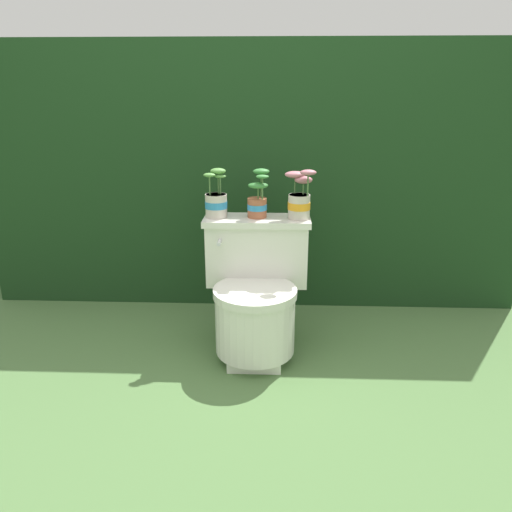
% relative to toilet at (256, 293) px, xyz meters
% --- Properties ---
extents(ground_plane, '(12.00, 12.00, 0.00)m').
position_rel_toilet_xyz_m(ground_plane, '(-0.05, -0.10, -0.30)').
color(ground_plane, '#4C703D').
extents(hedge_backdrop, '(3.04, 1.09, 1.47)m').
position_rel_toilet_xyz_m(hedge_backdrop, '(-0.05, 1.08, 0.43)').
color(hedge_backdrop, '#193819').
rests_on(hedge_backdrop, ground).
extents(toilet, '(0.51, 0.51, 0.64)m').
position_rel_toilet_xyz_m(toilet, '(0.00, 0.00, 0.00)').
color(toilet, silver).
rests_on(toilet, ground).
extents(potted_plant_left, '(0.11, 0.11, 0.23)m').
position_rel_toilet_xyz_m(potted_plant_left, '(-0.19, 0.14, 0.41)').
color(potted_plant_left, beige).
rests_on(potted_plant_left, toilet).
extents(potted_plant_midleft, '(0.10, 0.11, 0.23)m').
position_rel_toilet_xyz_m(potted_plant_midleft, '(0.00, 0.14, 0.42)').
color(potted_plant_midleft, '#9E5638').
rests_on(potted_plant_midleft, toilet).
extents(potted_plant_middle, '(0.14, 0.11, 0.24)m').
position_rel_toilet_xyz_m(potted_plant_middle, '(0.20, 0.13, 0.43)').
color(potted_plant_middle, beige).
rests_on(potted_plant_middle, toilet).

